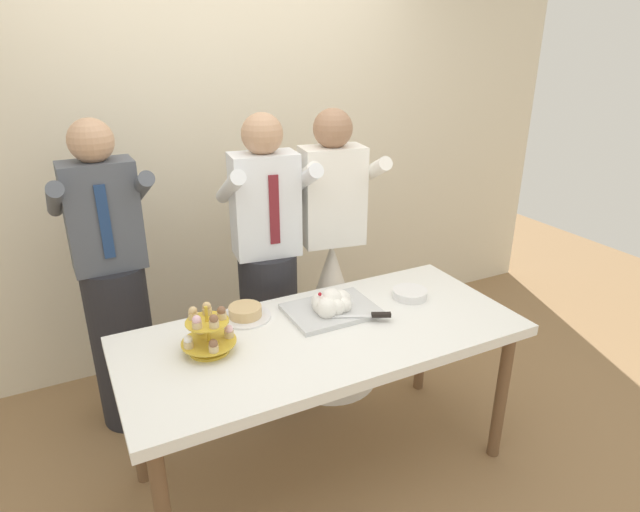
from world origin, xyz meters
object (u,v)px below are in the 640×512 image
object	(u,v)px
person_bride	(331,295)
dessert_table	(324,345)
cupcake_stand	(208,333)
plate_stack	(410,294)
round_cake	(245,313)
person_guest	(116,297)
person_groom	(268,282)
main_cake_tray	(331,305)

from	to	relation	value
person_bride	dessert_table	bearing A→B (deg)	-120.72
cupcake_stand	plate_stack	size ratio (longest dim) A/B	1.28
round_cake	person_bride	xyz separation A→B (m)	(0.65, 0.36, -0.22)
dessert_table	person_guest	distance (m)	1.15
plate_stack	round_cake	size ratio (longest dim) A/B	0.75
plate_stack	round_cake	bearing A→B (deg)	167.71
person_groom	person_bride	size ratio (longest dim) A/B	1.00
person_groom	person_bride	world-z (taller)	same
main_cake_tray	round_cake	world-z (taller)	main_cake_tray
round_cake	plate_stack	bearing A→B (deg)	-12.29
cupcake_stand	dessert_table	bearing A→B (deg)	-8.20
person_groom	person_guest	xyz separation A→B (m)	(-0.77, 0.18, 0.00)
person_guest	cupcake_stand	bearing A→B (deg)	-70.07
cupcake_stand	main_cake_tray	distance (m)	0.62
cupcake_stand	round_cake	xyz separation A→B (m)	(0.23, 0.21, -0.06)
plate_stack	cupcake_stand	bearing A→B (deg)	-178.34
plate_stack	person_groom	world-z (taller)	person_groom
plate_stack	person_groom	xyz separation A→B (m)	(-0.55, 0.55, -0.05)
main_cake_tray	round_cake	distance (m)	0.41
person_groom	person_guest	distance (m)	0.80
dessert_table	person_groom	distance (m)	0.65
dessert_table	round_cake	distance (m)	0.40
person_groom	plate_stack	bearing A→B (deg)	-45.03
cupcake_stand	person_groom	world-z (taller)	person_groom
person_guest	person_bride	bearing A→B (deg)	-9.49
person_bride	cupcake_stand	bearing A→B (deg)	-147.24
cupcake_stand	person_bride	distance (m)	1.09
plate_stack	person_bride	size ratio (longest dim) A/B	0.11
cupcake_stand	round_cake	size ratio (longest dim) A/B	0.96
main_cake_tray	person_groom	distance (m)	0.54
dessert_table	round_cake	world-z (taller)	round_cake
main_cake_tray	plate_stack	size ratio (longest dim) A/B	2.35
plate_stack	person_guest	world-z (taller)	person_guest
cupcake_stand	person_groom	bearing A→B (deg)	49.46
dessert_table	cupcake_stand	xyz separation A→B (m)	(-0.50, 0.07, 0.16)
dessert_table	person_guest	world-z (taller)	person_guest
cupcake_stand	plate_stack	world-z (taller)	cupcake_stand
cupcake_stand	person_guest	xyz separation A→B (m)	(-0.28, 0.76, -0.12)
cupcake_stand	main_cake_tray	world-z (taller)	cupcake_stand
round_cake	dessert_table	bearing A→B (deg)	-45.92
plate_stack	person_groom	size ratio (longest dim) A/B	0.11
main_cake_tray	person_guest	bearing A→B (deg)	141.81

